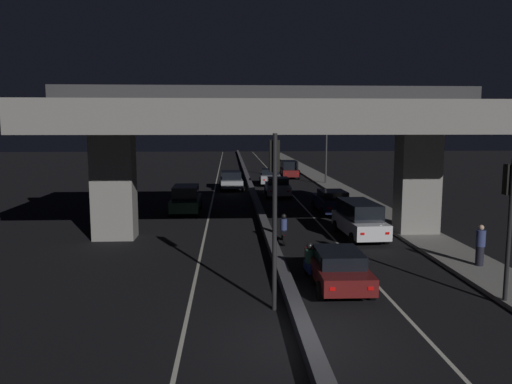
# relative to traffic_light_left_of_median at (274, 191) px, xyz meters

# --- Properties ---
(ground_plane) EXTENTS (200.00, 200.00, 0.00)m
(ground_plane) POSITION_rel_traffic_light_left_of_median_xyz_m (0.62, -2.50, -3.67)
(ground_plane) COLOR black
(lane_line_left_inner) EXTENTS (0.12, 126.00, 0.00)m
(lane_line_left_inner) POSITION_rel_traffic_light_left_of_median_xyz_m (-2.64, 32.50, -3.67)
(lane_line_left_inner) COLOR beige
(lane_line_left_inner) RESTS_ON ground_plane
(lane_line_right_inner) EXTENTS (0.12, 126.00, 0.00)m
(lane_line_right_inner) POSITION_rel_traffic_light_left_of_median_xyz_m (3.87, 32.50, -3.67)
(lane_line_right_inner) COLOR beige
(lane_line_right_inner) RESTS_ON ground_plane
(median_divider) EXTENTS (0.44, 126.00, 0.37)m
(median_divider) POSITION_rel_traffic_light_left_of_median_xyz_m (0.62, 32.50, -3.49)
(median_divider) COLOR #4C4C51
(median_divider) RESTS_ON ground_plane
(sidewalk_right) EXTENTS (2.35, 126.00, 0.16)m
(sidewalk_right) POSITION_rel_traffic_light_left_of_median_xyz_m (8.38, 25.50, -3.59)
(sidewalk_right) COLOR gray
(sidewalk_right) RESTS_ON ground_plane
(elevated_overpass) EXTENTS (21.42, 10.42, 7.60)m
(elevated_overpass) POSITION_rel_traffic_light_left_of_median_xyz_m (0.62, 10.18, 2.05)
(elevated_overpass) COLOR gray
(elevated_overpass) RESTS_ON ground_plane
(traffic_light_left_of_median) EXTENTS (0.30, 0.49, 5.40)m
(traffic_light_left_of_median) POSITION_rel_traffic_light_left_of_median_xyz_m (0.00, 0.00, 0.00)
(traffic_light_left_of_median) COLOR black
(traffic_light_left_of_median) RESTS_ON ground_plane
(traffic_light_right_of_median) EXTENTS (0.30, 0.49, 4.65)m
(traffic_light_right_of_median) POSITION_rel_traffic_light_left_of_median_xyz_m (7.31, 0.01, -0.49)
(traffic_light_right_of_median) COLOR black
(traffic_light_right_of_median) RESTS_ON ground_plane
(street_lamp) EXTENTS (2.04, 0.32, 7.88)m
(street_lamp) POSITION_rel_traffic_light_left_of_median_xyz_m (7.76, 32.87, 0.97)
(street_lamp) COLOR #2D2D30
(street_lamp) RESTS_ON ground_plane
(car_dark_red_lead) EXTENTS (1.92, 4.45, 1.33)m
(car_dark_red_lead) POSITION_rel_traffic_light_left_of_median_xyz_m (2.43, 2.04, -2.96)
(car_dark_red_lead) COLOR #591414
(car_dark_red_lead) RESTS_ON ground_plane
(car_white_second) EXTENTS (2.00, 4.77, 1.82)m
(car_white_second) POSITION_rel_traffic_light_left_of_median_xyz_m (5.24, 9.77, -2.72)
(car_white_second) COLOR silver
(car_white_second) RESTS_ON ground_plane
(car_dark_blue_third) EXTENTS (2.05, 4.71, 1.51)m
(car_dark_blue_third) POSITION_rel_traffic_light_left_of_median_xyz_m (5.29, 16.79, -2.88)
(car_dark_blue_third) COLOR #141938
(car_dark_blue_third) RESTS_ON ground_plane
(car_silver_fourth) EXTENTS (2.13, 4.49, 1.54)m
(car_silver_fourth) POSITION_rel_traffic_light_left_of_median_xyz_m (2.56, 24.88, -2.91)
(car_silver_fourth) COLOR gray
(car_silver_fourth) RESTS_ON ground_plane
(car_silver_fifth) EXTENTS (2.13, 4.19, 1.58)m
(car_silver_fifth) POSITION_rel_traffic_light_left_of_median_xyz_m (2.59, 32.57, -2.86)
(car_silver_fifth) COLOR gray
(car_silver_fifth) RESTS_ON ground_plane
(car_dark_red_sixth) EXTENTS (2.02, 4.81, 1.86)m
(car_dark_red_sixth) POSITION_rel_traffic_light_left_of_median_xyz_m (5.27, 39.32, -2.70)
(car_dark_red_sixth) COLOR #591414
(car_dark_red_sixth) RESTS_ON ground_plane
(car_dark_green_lead_oncoming) EXTENTS (1.99, 4.66, 1.78)m
(car_dark_green_lead_oncoming) POSITION_rel_traffic_light_left_of_median_xyz_m (-4.17, 17.54, -2.76)
(car_dark_green_lead_oncoming) COLOR black
(car_dark_green_lead_oncoming) RESTS_ON ground_plane
(car_silver_second_oncoming) EXTENTS (2.17, 4.52, 1.63)m
(car_silver_second_oncoming) POSITION_rel_traffic_light_left_of_median_xyz_m (-1.16, 29.60, -2.83)
(car_silver_second_oncoming) COLOR gray
(car_silver_second_oncoming) RESTS_ON ground_plane
(motorcycle_blue_filtering_near) EXTENTS (0.34, 1.79, 1.38)m
(motorcycle_blue_filtering_near) POSITION_rel_traffic_light_left_of_median_xyz_m (1.57, 2.86, -3.08)
(motorcycle_blue_filtering_near) COLOR black
(motorcycle_blue_filtering_near) RESTS_ON ground_plane
(motorcycle_black_filtering_mid) EXTENTS (0.34, 1.75, 1.42)m
(motorcycle_black_filtering_mid) POSITION_rel_traffic_light_left_of_median_xyz_m (1.26, 8.71, -3.06)
(motorcycle_black_filtering_mid) COLOR black
(motorcycle_black_filtering_mid) RESTS_ON ground_plane
(pedestrian_on_sidewalk) EXTENTS (0.37, 0.37, 1.63)m
(pedestrian_on_sidewalk) POSITION_rel_traffic_light_left_of_median_xyz_m (8.47, 3.80, -2.70)
(pedestrian_on_sidewalk) COLOR black
(pedestrian_on_sidewalk) RESTS_ON sidewalk_right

